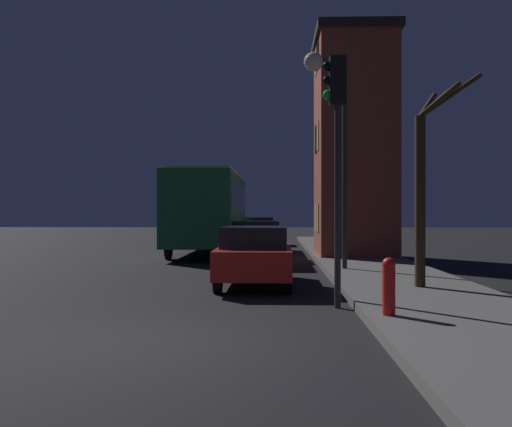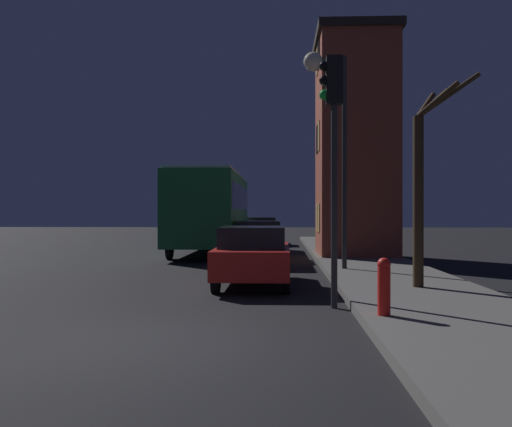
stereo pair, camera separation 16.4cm
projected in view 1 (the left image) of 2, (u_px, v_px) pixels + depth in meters
The scene contains 11 objects.
ground_plane at pixel (153, 342), 7.88m from camera, with size 120.00×120.00×0.00m, color black.
sidewalk at pixel (497, 338), 7.72m from camera, with size 3.14×60.00×0.18m.
brick_building at pixel (354, 144), 22.13m from camera, with size 3.08×4.09×8.53m.
streetlamp at pixel (326, 102), 16.39m from camera, with size 1.25×0.56×6.23m.
traffic_light at pixel (336, 129), 10.63m from camera, with size 0.43×0.24×4.70m.
bare_tree at pixel (424, 181), 12.35m from camera, with size 1.33×1.20×4.55m.
bus at pixel (210, 206), 24.73m from camera, with size 2.60×9.75×3.47m.
car_near_lane at pixel (255, 255), 13.85m from camera, with size 1.72×4.13×1.45m.
car_mid_lane at pixel (258, 239), 21.74m from camera, with size 1.86×4.06×1.46m.
car_far_lane at pixel (259, 231), 31.61m from camera, with size 1.76×4.22×1.52m.
fire_hydrant at pixel (389, 285), 8.94m from camera, with size 0.21×0.21×0.91m.
Camera 1 is at (1.69, -7.82, 1.79)m, focal length 40.00 mm.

